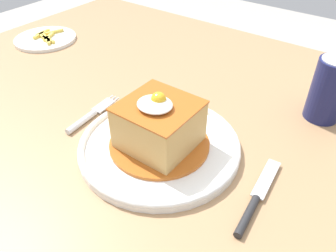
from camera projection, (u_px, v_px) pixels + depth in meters
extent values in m
cube|color=#A87F56|center=(182.00, 137.00, 0.64)|extent=(1.39, 1.00, 0.04)
cylinder|color=#A87F56|center=(117.00, 98.00, 1.43)|extent=(0.07, 0.07, 0.70)
cylinder|color=white|center=(161.00, 148.00, 0.58)|extent=(0.28, 0.28, 0.01)
torus|color=white|center=(161.00, 144.00, 0.58)|extent=(0.28, 0.28, 0.01)
cylinder|color=#B75B1E|center=(161.00, 144.00, 0.57)|extent=(0.17, 0.17, 0.01)
cube|color=tan|center=(161.00, 126.00, 0.55)|extent=(0.12, 0.11, 0.07)
cube|color=#B75B1E|center=(160.00, 106.00, 0.53)|extent=(0.12, 0.12, 0.00)
ellipsoid|color=white|center=(153.00, 104.00, 0.52)|extent=(0.06, 0.05, 0.01)
sphere|color=yellow|center=(160.00, 100.00, 0.52)|extent=(0.02, 0.02, 0.02)
cylinder|color=silver|center=(82.00, 122.00, 0.64)|extent=(0.02, 0.08, 0.01)
cube|color=silver|center=(104.00, 105.00, 0.68)|extent=(0.03, 0.05, 0.00)
cylinder|color=silver|center=(114.00, 101.00, 0.69)|extent=(0.01, 0.03, 0.00)
cylinder|color=silver|center=(111.00, 100.00, 0.70)|extent=(0.01, 0.03, 0.00)
cylinder|color=silver|center=(109.00, 99.00, 0.70)|extent=(0.01, 0.03, 0.00)
cylinder|color=#262628|center=(247.00, 216.00, 0.47)|extent=(0.02, 0.08, 0.01)
cube|color=silver|center=(266.00, 178.00, 0.52)|extent=(0.03, 0.09, 0.00)
cylinder|color=#191E51|center=(329.00, 90.00, 0.62)|extent=(0.07, 0.07, 0.12)
cylinder|color=white|center=(45.00, 39.00, 0.95)|extent=(0.17, 0.17, 0.01)
cube|color=#EAC64C|center=(48.00, 40.00, 0.92)|extent=(0.05, 0.01, 0.01)
cube|color=#EAC64C|center=(44.00, 36.00, 0.94)|extent=(0.05, 0.02, 0.01)
cube|color=#EAC64C|center=(54.00, 32.00, 0.97)|extent=(0.02, 0.05, 0.01)
cube|color=#EAC64C|center=(43.00, 33.00, 0.96)|extent=(0.01, 0.05, 0.01)
cube|color=#EAC64C|center=(49.00, 41.00, 0.92)|extent=(0.04, 0.04, 0.01)
cube|color=#EAC64C|center=(49.00, 37.00, 0.94)|extent=(0.03, 0.05, 0.01)
cube|color=#EAC64C|center=(44.00, 39.00, 0.93)|extent=(0.07, 0.03, 0.01)
cube|color=#EAC64C|center=(40.00, 35.00, 0.95)|extent=(0.02, 0.05, 0.01)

